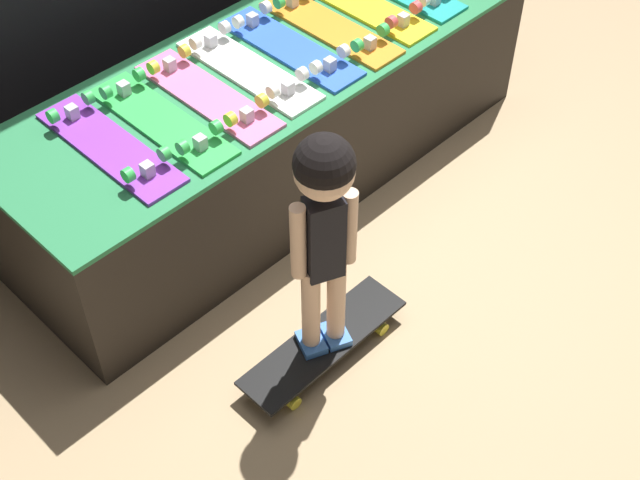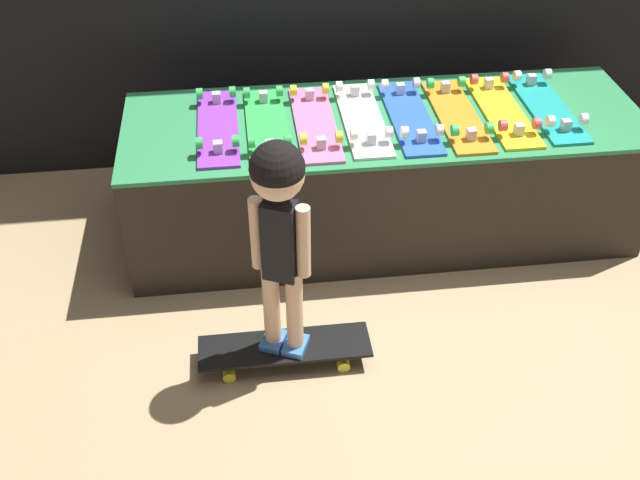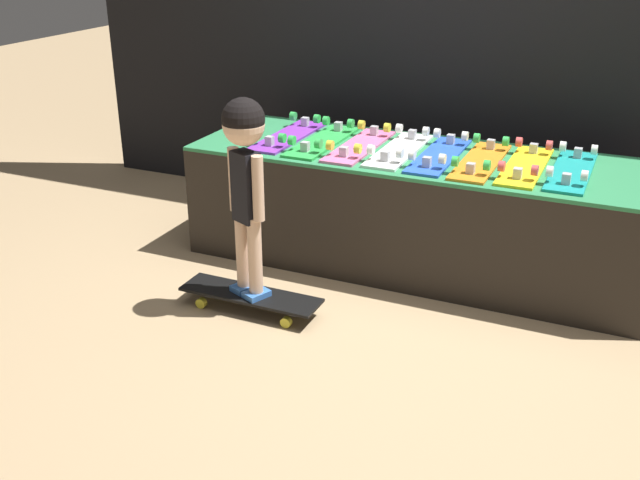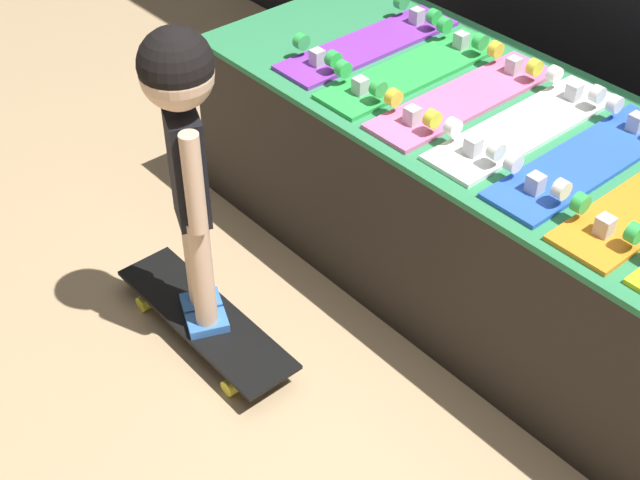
# 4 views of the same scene
# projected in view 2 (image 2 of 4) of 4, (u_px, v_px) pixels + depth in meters

# --- Properties ---
(ground_plane) EXTENTS (16.00, 16.00, 0.00)m
(ground_plane) POSITION_uv_depth(u_px,v_px,m) (397.00, 284.00, 3.55)
(ground_plane) COLOR tan
(display_rack) EXTENTS (2.46, 0.82, 0.63)m
(display_rack) POSITION_uv_depth(u_px,v_px,m) (382.00, 175.00, 3.71)
(display_rack) COLOR black
(display_rack) RESTS_ON ground_plane
(skateboard_purple_on_rack) EXTENTS (0.19, 0.69, 0.09)m
(skateboard_purple_on_rack) POSITION_uv_depth(u_px,v_px,m) (218.00, 125.00, 3.43)
(skateboard_purple_on_rack) COLOR purple
(skateboard_purple_on_rack) RESTS_ON display_rack
(skateboard_green_on_rack) EXTENTS (0.19, 0.69, 0.09)m
(skateboard_green_on_rack) POSITION_uv_depth(u_px,v_px,m) (267.00, 124.00, 3.43)
(skateboard_green_on_rack) COLOR green
(skateboard_green_on_rack) RESTS_ON display_rack
(skateboard_pink_on_rack) EXTENTS (0.19, 0.69, 0.09)m
(skateboard_pink_on_rack) POSITION_uv_depth(u_px,v_px,m) (315.00, 122.00, 3.45)
(skateboard_pink_on_rack) COLOR pink
(skateboard_pink_on_rack) RESTS_ON display_rack
(skateboard_white_on_rack) EXTENTS (0.19, 0.69, 0.09)m
(skateboard_white_on_rack) POSITION_uv_depth(u_px,v_px,m) (362.00, 117.00, 3.48)
(skateboard_white_on_rack) COLOR white
(skateboard_white_on_rack) RESTS_ON display_rack
(skateboard_blue_on_rack) EXTENTS (0.19, 0.69, 0.09)m
(skateboard_blue_on_rack) POSITION_uv_depth(u_px,v_px,m) (410.00, 115.00, 3.50)
(skateboard_blue_on_rack) COLOR blue
(skateboard_blue_on_rack) RESTS_ON display_rack
(skateboard_orange_on_rack) EXTENTS (0.19, 0.69, 0.09)m
(skateboard_orange_on_rack) POSITION_uv_depth(u_px,v_px,m) (457.00, 114.00, 3.51)
(skateboard_orange_on_rack) COLOR orange
(skateboard_orange_on_rack) RESTS_ON display_rack
(skateboard_yellow_on_rack) EXTENTS (0.19, 0.69, 0.09)m
(skateboard_yellow_on_rack) POSITION_uv_depth(u_px,v_px,m) (502.00, 109.00, 3.54)
(skateboard_yellow_on_rack) COLOR yellow
(skateboard_yellow_on_rack) RESTS_ON display_rack
(skateboard_teal_on_rack) EXTENTS (0.19, 0.69, 0.09)m
(skateboard_teal_on_rack) POSITION_uv_depth(u_px,v_px,m) (547.00, 105.00, 3.58)
(skateboard_teal_on_rack) COLOR teal
(skateboard_teal_on_rack) RESTS_ON display_rack
(skateboard_on_floor) EXTENTS (0.72, 0.20, 0.09)m
(skateboard_on_floor) POSITION_uv_depth(u_px,v_px,m) (285.00, 348.00, 3.12)
(skateboard_on_floor) COLOR black
(skateboard_on_floor) RESTS_ON ground_plane
(child) EXTENTS (0.22, 0.20, 0.98)m
(child) POSITION_uv_depth(u_px,v_px,m) (279.00, 213.00, 2.69)
(child) COLOR #3870C6
(child) RESTS_ON skateboard_on_floor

